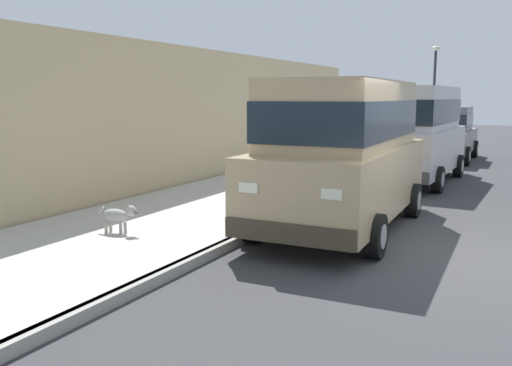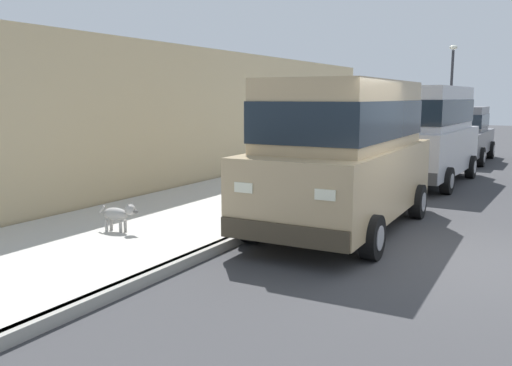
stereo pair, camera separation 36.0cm
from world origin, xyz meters
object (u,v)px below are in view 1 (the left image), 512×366
at_px(car_silver_van, 414,130).
at_px(car_grey_sedan, 445,133).
at_px(street_lamp, 434,83).
at_px(car_tan_van, 343,148).
at_px(dog_grey, 119,215).

bearing_deg(car_silver_van, car_grey_sedan, 90.19).
xyz_separation_m(car_grey_sedan, street_lamp, (-1.42, 5.79, 1.92)).
xyz_separation_m(car_silver_van, street_lamp, (-1.44, 11.51, 1.51)).
bearing_deg(car_tan_van, car_silver_van, 90.02).
bearing_deg(street_lamp, car_grey_sedan, -76.24).
relative_size(car_silver_van, street_lamp, 1.12).
height_order(car_silver_van, car_grey_sedan, car_silver_van).
relative_size(car_tan_van, street_lamp, 1.12).
relative_size(car_silver_van, car_grey_sedan, 1.07).
relative_size(car_tan_van, dog_grey, 6.55).
distance_m(car_grey_sedan, dog_grey, 14.40).
xyz_separation_m(dog_grey, street_lamp, (1.38, 19.90, 2.48)).
height_order(car_tan_van, car_grey_sedan, car_tan_van).
relative_size(car_silver_van, dog_grey, 6.56).
bearing_deg(car_tan_van, car_grey_sedan, 90.10).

